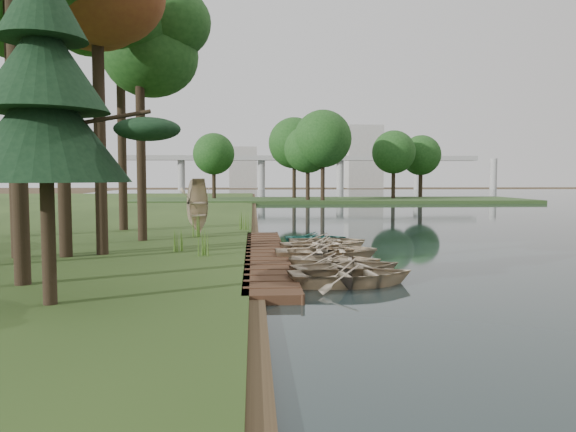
{
  "coord_description": "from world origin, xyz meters",
  "views": [
    {
      "loc": [
        -2.08,
        -21.84,
        3.26
      ],
      "look_at": [
        -0.61,
        1.89,
        1.6
      ],
      "focal_mm": 35.0,
      "sensor_mm": 36.0,
      "label": 1
    }
  ],
  "objects": [
    {
      "name": "ground",
      "position": [
        0.0,
        0.0,
        0.0
      ],
      "size": [
        300.0,
        300.0,
        0.0
      ],
      "primitive_type": "plane",
      "color": "#3D2F1D"
    },
    {
      "name": "rowboat_7",
      "position": [
        0.93,
        5.06,
        0.36
      ],
      "size": [
        3.03,
        2.18,
        0.62
      ],
      "primitive_type": "imported",
      "rotation": [
        0.0,
        0.0,
        1.56
      ],
      "color": "#2C7C6D",
      "rests_on": "water"
    },
    {
      "name": "tree_6",
      "position": [
        -9.34,
        9.96,
        11.78
      ],
      "size": [
        4.85,
        4.85,
        13.69
      ],
      "color": "black",
      "rests_on": "bank"
    },
    {
      "name": "bridge",
      "position": [
        12.31,
        120.0,
        7.08
      ],
      "size": [
        95.9,
        4.0,
        8.6
      ],
      "color": "#A5A5A0",
      "rests_on": "ground"
    },
    {
      "name": "reeds_1",
      "position": [
        -5.16,
        0.62,
        0.75
      ],
      "size": [
        0.6,
        0.6,
        0.9
      ],
      "primitive_type": "cone",
      "color": "#3F661E",
      "rests_on": "bank"
    },
    {
      "name": "boardwalk",
      "position": [
        -1.6,
        0.0,
        0.15
      ],
      "size": [
        1.6,
        16.0,
        0.3
      ],
      "primitive_type": "cube",
      "color": "#3C2517",
      "rests_on": "ground"
    },
    {
      "name": "rowboat_5",
      "position": [
        0.96,
        1.92,
        0.44
      ],
      "size": [
        4.23,
        3.4,
        0.78
      ],
      "primitive_type": "imported",
      "rotation": [
        0.0,
        0.0,
        1.78
      ],
      "color": "#C6B090",
      "rests_on": "water"
    },
    {
      "name": "rowboat_1",
      "position": [
        0.94,
        -4.14,
        0.43
      ],
      "size": [
        4.2,
        3.44,
        0.76
      ],
      "primitive_type": "imported",
      "rotation": [
        0.0,
        0.0,
        1.82
      ],
      "color": "#C6B090",
      "rests_on": "water"
    },
    {
      "name": "peninsula",
      "position": [
        8.0,
        50.0,
        0.23
      ],
      "size": [
        50.0,
        14.0,
        0.45
      ],
      "primitive_type": "cube",
      "color": "#2B451E",
      "rests_on": "ground"
    },
    {
      "name": "rowboat_4",
      "position": [
        1.19,
        0.55,
        0.41
      ],
      "size": [
        3.88,
        3.12,
        0.71
      ],
      "primitive_type": "imported",
      "rotation": [
        0.0,
        0.0,
        1.36
      ],
      "color": "#C6B090",
      "rests_on": "water"
    },
    {
      "name": "rowboat_6",
      "position": [
        1.27,
        3.35,
        0.41
      ],
      "size": [
        3.55,
        2.57,
        0.73
      ],
      "primitive_type": "imported",
      "rotation": [
        0.0,
        0.0,
        1.55
      ],
      "color": "#C6B090",
      "rests_on": "water"
    },
    {
      "name": "rowboat_0",
      "position": [
        0.83,
        -5.52,
        0.44
      ],
      "size": [
        4.03,
        3.08,
        0.78
      ],
      "primitive_type": "imported",
      "rotation": [
        0.0,
        0.0,
        1.68
      ],
      "color": "#C6B090",
      "rests_on": "water"
    },
    {
      "name": "tree_4",
      "position": [
        -7.25,
        4.56,
        9.49
      ],
      "size": [
        4.4,
        4.4,
        11.16
      ],
      "color": "black",
      "rests_on": "bank"
    },
    {
      "name": "pine_tree",
      "position": [
        -6.82,
        -8.62,
        5.18
      ],
      "size": [
        3.8,
        3.8,
        7.94
      ],
      "color": "black",
      "rests_on": "bank"
    },
    {
      "name": "building_b",
      "position": [
        -5.0,
        145.0,
        6.0
      ],
      "size": [
        8.0,
        8.0,
        12.0
      ],
      "primitive_type": "cube",
      "color": "#A5A5A0",
      "rests_on": "ground"
    },
    {
      "name": "far_trees",
      "position": [
        4.67,
        50.0,
        6.43
      ],
      "size": [
        45.6,
        5.6,
        8.8
      ],
      "color": "black",
      "rests_on": "peninsula"
    },
    {
      "name": "rowboat_2",
      "position": [
        0.79,
        -2.29,
        0.39
      ],
      "size": [
        3.6,
        2.86,
        0.67
      ],
      "primitive_type": "imported",
      "rotation": [
        0.0,
        0.0,
        1.39
      ],
      "color": "#C6B090",
      "rests_on": "water"
    },
    {
      "name": "reeds_3",
      "position": [
        -2.6,
        9.64,
        0.82
      ],
      "size": [
        0.6,
        0.6,
        1.04
      ],
      "primitive_type": "cone",
      "color": "#3F661E",
      "rests_on": "bank"
    },
    {
      "name": "building_a",
      "position": [
        30.0,
        140.0,
        9.0
      ],
      "size": [
        10.0,
        8.0,
        18.0
      ],
      "primitive_type": "cube",
      "color": "#A5A5A0",
      "rests_on": "ground"
    },
    {
      "name": "reeds_2",
      "position": [
        -4.89,
        6.15,
        0.86
      ],
      "size": [
        0.6,
        0.6,
        1.13
      ],
      "primitive_type": "cone",
      "color": "#3F661E",
      "rests_on": "bank"
    },
    {
      "name": "rowboat_3",
      "position": [
        0.7,
        -0.71,
        0.46
      ],
      "size": [
        3.96,
        2.85,
        0.81
      ],
      "primitive_type": "imported",
      "rotation": [
        0.0,
        0.0,
        1.56
      ],
      "color": "#C6B090",
      "rests_on": "water"
    },
    {
      "name": "stored_rowboat",
      "position": [
        -4.91,
        6.95,
        0.6
      ],
      "size": [
        3.52,
        3.43,
        0.6
      ],
      "primitive_type": "imported",
      "rotation": [
        3.14,
        0.0,
        0.86
      ],
      "color": "#C6B090",
      "rests_on": "bank"
    },
    {
      "name": "reeds_0",
      "position": [
        -3.92,
        -0.64,
        0.79
      ],
      "size": [
        0.6,
        0.6,
        0.97
      ],
      "primitive_type": "cone",
      "color": "#3F661E",
      "rests_on": "bank"
    }
  ]
}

